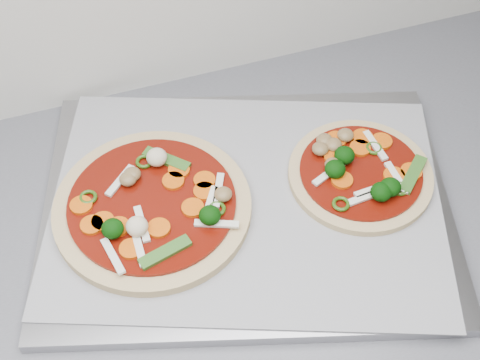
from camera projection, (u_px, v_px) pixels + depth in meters
name	position (u px, v px, depth m)	size (l,w,h in m)	color
countertop	(191.00, 285.00, 0.73)	(3.60, 0.60, 0.04)	slate
baking_tray	(247.00, 204.00, 0.77)	(0.46, 0.34, 0.01)	#939297
parchment	(247.00, 200.00, 0.76)	(0.44, 0.32, 0.00)	#939398
pizza_left	(153.00, 206.00, 0.74)	(0.25, 0.25, 0.04)	tan
pizza_right	(360.00, 172.00, 0.77)	(0.20, 0.20, 0.03)	tan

